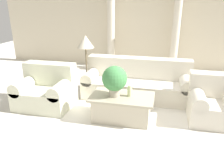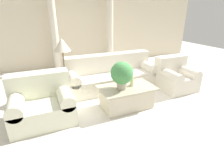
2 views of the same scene
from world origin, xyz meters
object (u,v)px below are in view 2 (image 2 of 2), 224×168
at_px(sofa_long, 111,75).
at_px(armchair, 175,76).
at_px(coffee_table, 126,97).
at_px(floor_lamp, 62,48).
at_px(loveseat, 42,102).
at_px(potted_plant, 122,74).

relative_size(sofa_long, armchair, 2.80).
height_order(coffee_table, floor_lamp, floor_lamp).
xyz_separation_m(loveseat, armchair, (3.36, 0.16, -0.01)).
distance_m(loveseat, armchair, 3.36).
bearing_deg(potted_plant, loveseat, 170.71).
bearing_deg(armchair, sofa_long, 153.34).
xyz_separation_m(loveseat, coffee_table, (1.69, -0.22, -0.12)).
relative_size(loveseat, potted_plant, 1.96).
height_order(coffee_table, potted_plant, potted_plant).
relative_size(coffee_table, floor_lamp, 0.84).
height_order(loveseat, floor_lamp, floor_lamp).
relative_size(sofa_long, potted_plant, 4.26).
distance_m(potted_plant, armchair, 1.91).
distance_m(sofa_long, floor_lamp, 1.49).
relative_size(sofa_long, coffee_table, 2.07).
relative_size(sofa_long, loveseat, 2.18).
xyz_separation_m(coffee_table, potted_plant, (-0.14, -0.03, 0.56)).
height_order(loveseat, potted_plant, potted_plant).
height_order(sofa_long, potted_plant, potted_plant).
xyz_separation_m(coffee_table, floor_lamp, (-1.09, 1.12, 0.95)).
distance_m(loveseat, potted_plant, 1.63).
relative_size(loveseat, armchair, 1.28).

